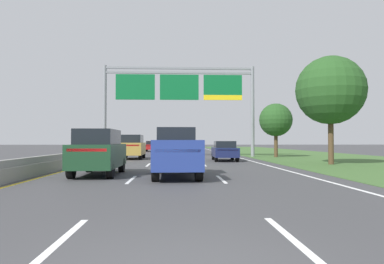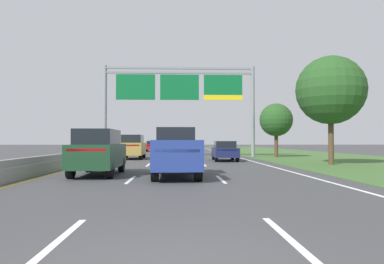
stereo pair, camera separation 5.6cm
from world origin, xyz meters
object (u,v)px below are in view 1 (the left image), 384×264
object	(u,v)px
roadside_tree_near	(330,90)
roadside_tree_mid	(276,120)
car_red_left_lane_sedan	(152,146)
car_navy_right_lane_sedan	(225,151)
car_darkgreen_left_lane_suv	(99,151)
overhead_sign_gantry	(179,92)
car_gold_left_lane_suv	(133,146)
pickup_truck_blue	(176,152)

from	to	relation	value
roadside_tree_near	roadside_tree_mid	bearing A→B (deg)	93.42
car_red_left_lane_sedan	roadside_tree_mid	world-z (taller)	roadside_tree_mid
car_navy_right_lane_sedan	car_red_left_lane_sedan	xyz separation A→B (m)	(-7.49, 25.53, 0.00)
car_darkgreen_left_lane_suv	car_navy_right_lane_sedan	xyz separation A→B (m)	(7.46, 11.68, -0.28)
overhead_sign_gantry	car_darkgreen_left_lane_suv	size ratio (longest dim) A/B	3.20
overhead_sign_gantry	roadside_tree_near	world-z (taller)	overhead_sign_gantry
overhead_sign_gantry	roadside_tree_mid	distance (m)	9.87
roadside_tree_near	car_gold_left_lane_suv	bearing A→B (deg)	149.91
car_gold_left_lane_suv	car_navy_right_lane_sedan	bearing A→B (deg)	-113.33
car_red_left_lane_sedan	car_gold_left_lane_suv	bearing A→B (deg)	178.76
car_darkgreen_left_lane_suv	car_navy_right_lane_sedan	bearing A→B (deg)	-32.83
car_gold_left_lane_suv	roadside_tree_near	xyz separation A→B (m)	(14.17, -8.21, 3.88)
roadside_tree_mid	car_red_left_lane_sedan	bearing A→B (deg)	124.31
car_gold_left_lane_suv	roadside_tree_near	size ratio (longest dim) A/B	0.65
roadside_tree_near	car_navy_right_lane_sedan	bearing A→B (deg)	142.80
roadside_tree_near	roadside_tree_mid	distance (m)	11.02
car_gold_left_lane_suv	roadside_tree_mid	xyz separation A→B (m)	(13.52, 2.71, 2.51)
overhead_sign_gantry	car_navy_right_lane_sedan	world-z (taller)	overhead_sign_gantry
overhead_sign_gantry	pickup_truck_blue	distance (m)	20.27
car_navy_right_lane_sedan	roadside_tree_near	bearing A→B (deg)	-125.50
car_gold_left_lane_suv	car_red_left_lane_sedan	xyz separation A→B (m)	(0.19, 22.24, -0.28)
car_gold_left_lane_suv	pickup_truck_blue	bearing A→B (deg)	-166.61
pickup_truck_blue	car_gold_left_lane_suv	world-z (taller)	pickup_truck_blue
car_gold_left_lane_suv	car_red_left_lane_sedan	world-z (taller)	car_gold_left_lane_suv
car_darkgreen_left_lane_suv	roadside_tree_near	distance (m)	15.98
car_darkgreen_left_lane_suv	car_navy_right_lane_sedan	distance (m)	13.87
roadside_tree_near	car_red_left_lane_sedan	bearing A→B (deg)	114.66
car_navy_right_lane_sedan	pickup_truck_blue	bearing A→B (deg)	164.48
overhead_sign_gantry	roadside_tree_near	size ratio (longest dim) A/B	2.07
car_gold_left_lane_suv	car_navy_right_lane_sedan	xyz separation A→B (m)	(7.68, -3.29, -0.28)
car_navy_right_lane_sedan	roadside_tree_mid	size ratio (longest dim) A/B	0.85
pickup_truck_blue	roadside_tree_mid	size ratio (longest dim) A/B	1.04
overhead_sign_gantry	car_red_left_lane_sedan	distance (m)	19.73
car_navy_right_lane_sedan	car_red_left_lane_sedan	bearing A→B (deg)	18.05
pickup_truck_blue	roadside_tree_near	distance (m)	13.42
pickup_truck_blue	roadside_tree_near	world-z (taller)	roadside_tree_near
roadside_tree_mid	pickup_truck_blue	bearing A→B (deg)	-117.69
car_darkgreen_left_lane_suv	roadside_tree_mid	bearing A→B (deg)	-37.21
car_navy_right_lane_sedan	roadside_tree_mid	distance (m)	8.82
car_darkgreen_left_lane_suv	roadside_tree_near	world-z (taller)	roadside_tree_near
pickup_truck_blue	car_gold_left_lane_suv	xyz separation A→B (m)	(-3.81, 15.79, 0.02)
car_gold_left_lane_suv	roadside_tree_mid	world-z (taller)	roadside_tree_mid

